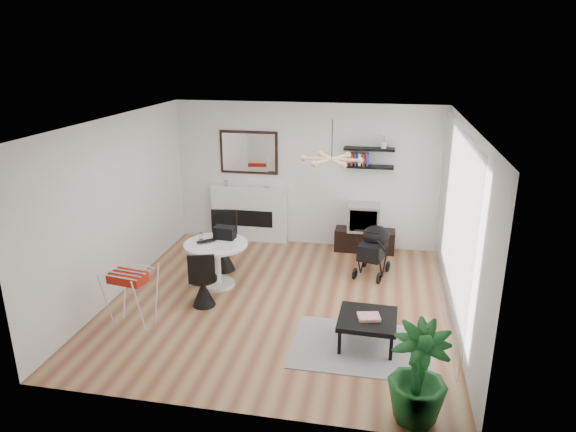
% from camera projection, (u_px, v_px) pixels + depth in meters
% --- Properties ---
extents(floor, '(5.00, 5.00, 0.00)m').
position_uv_depth(floor, '(279.00, 302.00, 7.73)').
color(floor, brown).
rests_on(floor, ground).
extents(ceiling, '(5.00, 5.00, 0.00)m').
position_uv_depth(ceiling, '(278.00, 121.00, 6.87)').
color(ceiling, white).
rests_on(ceiling, wall_back).
extents(wall_back, '(5.00, 0.00, 5.00)m').
position_uv_depth(wall_back, '(306.00, 175.00, 9.63)').
color(wall_back, white).
rests_on(wall_back, floor).
extents(wall_left, '(0.00, 5.00, 5.00)m').
position_uv_depth(wall_left, '(117.00, 207.00, 7.75)').
color(wall_left, white).
rests_on(wall_left, floor).
extents(wall_right, '(0.00, 5.00, 5.00)m').
position_uv_depth(wall_right, '(462.00, 228.00, 6.85)').
color(wall_right, white).
rests_on(wall_right, floor).
extents(sheer_curtain, '(0.04, 3.60, 2.60)m').
position_uv_depth(sheer_curtain, '(452.00, 223.00, 7.06)').
color(sheer_curtain, white).
rests_on(sheer_curtain, wall_right).
extents(fireplace, '(1.50, 0.17, 2.16)m').
position_uv_depth(fireplace, '(249.00, 207.00, 9.96)').
color(fireplace, white).
rests_on(fireplace, floor).
extents(shelf_lower, '(0.90, 0.25, 0.04)m').
position_uv_depth(shelf_lower, '(368.00, 167.00, 9.22)').
color(shelf_lower, black).
rests_on(shelf_lower, wall_back).
extents(shelf_upper, '(0.90, 0.25, 0.04)m').
position_uv_depth(shelf_upper, '(369.00, 149.00, 9.12)').
color(shelf_upper, black).
rests_on(shelf_upper, wall_back).
extents(pendant_lamp, '(0.90, 0.90, 0.10)m').
position_uv_depth(pendant_lamp, '(332.00, 159.00, 7.20)').
color(pendant_lamp, tan).
rests_on(pendant_lamp, ceiling).
extents(tv_console, '(1.10, 0.39, 0.41)m').
position_uv_depth(tv_console, '(365.00, 240.00, 9.59)').
color(tv_console, black).
rests_on(tv_console, floor).
extents(crt_tv, '(0.57, 0.50, 0.50)m').
position_uv_depth(crt_tv, '(364.00, 217.00, 9.45)').
color(crt_tv, silver).
rests_on(crt_tv, tv_console).
extents(dining_table, '(1.00, 1.00, 0.73)m').
position_uv_depth(dining_table, '(216.00, 258.00, 8.10)').
color(dining_table, white).
rests_on(dining_table, floor).
extents(laptop, '(0.36, 0.35, 0.02)m').
position_uv_depth(laptop, '(207.00, 242.00, 8.02)').
color(laptop, black).
rests_on(laptop, dining_table).
extents(black_bag, '(0.35, 0.23, 0.20)m').
position_uv_depth(black_bag, '(225.00, 233.00, 8.18)').
color(black_bag, black).
rests_on(black_bag, dining_table).
extents(newspaper, '(0.40, 0.35, 0.01)m').
position_uv_depth(newspaper, '(224.00, 246.00, 7.90)').
color(newspaper, silver).
rests_on(newspaper, dining_table).
extents(drinking_glass, '(0.06, 0.06, 0.11)m').
position_uv_depth(drinking_glass, '(201.00, 236.00, 8.16)').
color(drinking_glass, white).
rests_on(drinking_glass, dining_table).
extents(chair_far, '(0.49, 0.51, 1.01)m').
position_uv_depth(chair_far, '(223.00, 252.00, 8.76)').
color(chair_far, black).
rests_on(chair_far, floor).
extents(chair_near, '(0.46, 0.47, 0.88)m').
position_uv_depth(chair_near, '(203.00, 288.00, 7.53)').
color(chair_near, black).
rests_on(chair_near, floor).
extents(drying_rack, '(0.63, 0.59, 0.83)m').
position_uv_depth(drying_rack, '(132.00, 297.00, 6.95)').
color(drying_rack, white).
rests_on(drying_rack, floor).
extents(stroller, '(0.63, 0.82, 0.91)m').
position_uv_depth(stroller, '(373.00, 252.00, 8.56)').
color(stroller, black).
rests_on(stroller, floor).
extents(rug, '(1.75, 1.27, 0.01)m').
position_uv_depth(rug, '(361.00, 347.00, 6.56)').
color(rug, gray).
rests_on(rug, floor).
extents(coffee_table, '(0.75, 0.75, 0.38)m').
position_uv_depth(coffee_table, '(368.00, 320.00, 6.53)').
color(coffee_table, black).
rests_on(coffee_table, rug).
extents(magazines, '(0.32, 0.27, 0.04)m').
position_uv_depth(magazines, '(369.00, 317.00, 6.48)').
color(magazines, '#DF4137').
rests_on(magazines, coffee_table).
extents(potted_plant, '(0.62, 0.62, 1.08)m').
position_uv_depth(potted_plant, '(418.00, 374.00, 5.14)').
color(potted_plant, '#17501F').
rests_on(potted_plant, floor).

